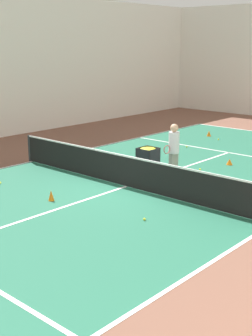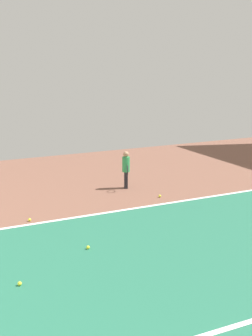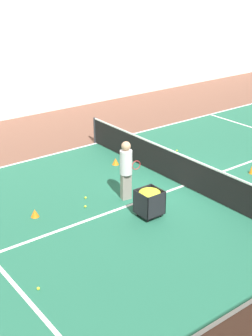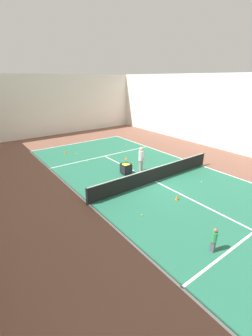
% 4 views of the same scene
% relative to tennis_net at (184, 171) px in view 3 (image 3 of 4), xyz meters
% --- Properties ---
extents(ground_plane, '(36.82, 36.82, 0.00)m').
position_rel_tennis_net_xyz_m(ground_plane, '(0.00, 0.00, -0.52)').
color(ground_plane, brown).
extents(court_playing_area, '(9.62, 22.97, 0.00)m').
position_rel_tennis_net_xyz_m(court_playing_area, '(0.00, 0.00, -0.52)').
color(court_playing_area, '#23664C').
rests_on(court_playing_area, ground).
extents(line_sideline_right, '(0.10, 22.97, 0.00)m').
position_rel_tennis_net_xyz_m(line_sideline_right, '(4.81, 0.00, -0.52)').
color(line_sideline_right, white).
rests_on(line_sideline_right, ground).
extents(line_centre_service, '(0.10, 12.63, 0.00)m').
position_rel_tennis_net_xyz_m(line_centre_service, '(0.00, 0.00, -0.52)').
color(line_centre_service, white).
rests_on(line_centre_service, ground).
extents(hall_enclosure_right, '(0.15, 33.12, 6.65)m').
position_rel_tennis_net_xyz_m(hall_enclosure_right, '(9.81, 0.00, 2.80)').
color(hall_enclosure_right, silver).
rests_on(hall_enclosure_right, ground).
extents(tennis_net, '(9.92, 0.10, 1.00)m').
position_rel_tennis_net_xyz_m(tennis_net, '(0.00, 0.00, 0.00)').
color(tennis_net, '#2D2D33').
rests_on(tennis_net, ground).
extents(coach_at_net, '(0.41, 0.71, 1.78)m').
position_rel_tennis_net_xyz_m(coach_at_net, '(0.39, 1.95, 0.50)').
color(coach_at_net, gray).
rests_on(coach_at_net, ground).
extents(ball_cart, '(0.62, 0.63, 0.80)m').
position_rel_tennis_net_xyz_m(ball_cart, '(-0.83, 2.09, 0.05)').
color(ball_cart, black).
rests_on(ball_cart, ground).
extents(training_cone_1, '(0.17, 0.17, 0.31)m').
position_rel_tennis_net_xyz_m(training_cone_1, '(-0.68, -2.43, -0.36)').
color(training_cone_1, orange).
rests_on(training_cone_1, ground).
extents(training_cone_2, '(0.23, 0.23, 0.22)m').
position_rel_tennis_net_xyz_m(training_cone_2, '(1.03, 4.58, -0.41)').
color(training_cone_2, orange).
rests_on(training_cone_2, ground).
extents(training_cone_3, '(0.24, 0.24, 0.23)m').
position_rel_tennis_net_xyz_m(training_cone_3, '(2.66, 0.67, -0.40)').
color(training_cone_3, orange).
rests_on(training_cone_3, ground).
extents(tennis_ball_0, '(0.07, 0.07, 0.07)m').
position_rel_tennis_net_xyz_m(tennis_ball_0, '(2.28, -1.85, -0.48)').
color(tennis_ball_0, yellow).
rests_on(tennis_ball_0, ground).
extents(tennis_ball_3, '(0.07, 0.07, 0.07)m').
position_rel_tennis_net_xyz_m(tennis_ball_3, '(1.10, 2.90, -0.48)').
color(tennis_ball_3, yellow).
rests_on(tennis_ball_3, ground).
extents(tennis_ball_5, '(0.07, 0.07, 0.07)m').
position_rel_tennis_net_xyz_m(tennis_ball_5, '(0.65, 3.20, -0.48)').
color(tennis_ball_5, yellow).
rests_on(tennis_ball_5, ground).
extents(tennis_ball_9, '(0.07, 0.07, 0.07)m').
position_rel_tennis_net_xyz_m(tennis_ball_9, '(-1.84, 5.98, -0.48)').
color(tennis_ball_9, yellow).
rests_on(tennis_ball_9, ground).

